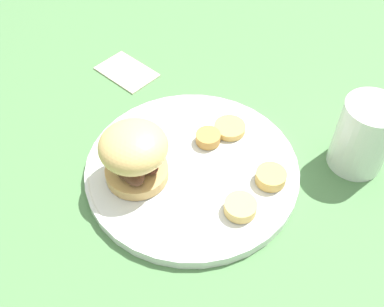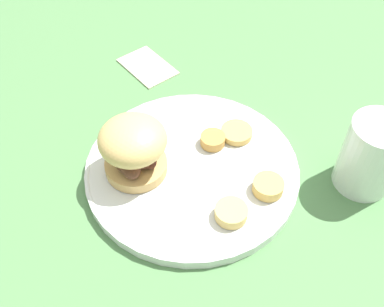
{
  "view_description": "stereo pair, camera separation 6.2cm",
  "coord_description": "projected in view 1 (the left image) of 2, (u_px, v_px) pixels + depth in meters",
  "views": [
    {
      "loc": [
        -0.32,
        0.26,
        0.51
      ],
      "look_at": [
        0.0,
        0.0,
        0.04
      ],
      "focal_mm": 42.0,
      "sensor_mm": 36.0,
      "label": 1
    },
    {
      "loc": [
        -0.35,
        0.21,
        0.51
      ],
      "look_at": [
        0.0,
        0.0,
        0.04
      ],
      "focal_mm": 42.0,
      "sensor_mm": 36.0,
      "label": 2
    }
  ],
  "objects": [
    {
      "name": "ground_plane",
      "position": [
        192.0,
        173.0,
        0.65
      ],
      "size": [
        4.0,
        4.0,
        0.0
      ],
      "primitive_type": "plane",
      "color": "#4C7A47"
    },
    {
      "name": "dinner_plate",
      "position": [
        192.0,
        169.0,
        0.64
      ],
      "size": [
        0.3,
        0.3,
        0.02
      ],
      "color": "silver",
      "rests_on": "ground_plane"
    },
    {
      "name": "sandwich",
      "position": [
        135.0,
        154.0,
        0.59
      ],
      "size": [
        0.1,
        0.1,
        0.09
      ],
      "color": "tan",
      "rests_on": "dinner_plate"
    },
    {
      "name": "potato_round_0",
      "position": [
        238.0,
        209.0,
        0.58
      ],
      "size": [
        0.04,
        0.04,
        0.02
      ],
      "primitive_type": "cylinder",
      "color": "#DBB766",
      "rests_on": "dinner_plate"
    },
    {
      "name": "potato_round_1",
      "position": [
        230.0,
        128.0,
        0.68
      ],
      "size": [
        0.05,
        0.05,
        0.01
      ],
      "primitive_type": "cylinder",
      "color": "tan",
      "rests_on": "dinner_plate"
    },
    {
      "name": "potato_round_2",
      "position": [
        271.0,
        177.0,
        0.61
      ],
      "size": [
        0.04,
        0.04,
        0.02
      ],
      "primitive_type": "cylinder",
      "color": "tan",
      "rests_on": "dinner_plate"
    },
    {
      "name": "potato_round_3",
      "position": [
        208.0,
        138.0,
        0.66
      ],
      "size": [
        0.04,
        0.04,
        0.01
      ],
      "primitive_type": "cylinder",
      "color": "#BC8942",
      "rests_on": "dinner_plate"
    },
    {
      "name": "drinking_glass",
      "position": [
        364.0,
        136.0,
        0.62
      ],
      "size": [
        0.08,
        0.08,
        0.11
      ],
      "color": "silver",
      "rests_on": "ground_plane"
    },
    {
      "name": "napkin",
      "position": [
        127.0,
        71.0,
        0.8
      ],
      "size": [
        0.11,
        0.08,
        0.01
      ],
      "primitive_type": "cube",
      "rotation": [
        0.0,
        0.0,
        3.29
      ],
      "color": "beige",
      "rests_on": "ground_plane"
    }
  ]
}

